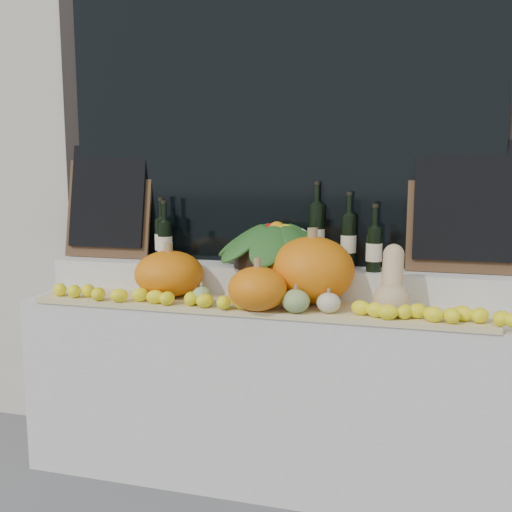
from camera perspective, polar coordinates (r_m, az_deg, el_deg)
storefront_facade at (r=3.47m, az=3.70°, el=20.68°), size 7.00×0.94×4.50m
display_sill at (r=2.90m, az=0.40°, el=-13.22°), size 2.30×0.55×0.88m
rear_tier at (r=2.89m, az=1.18°, el=-2.51°), size 2.30×0.25×0.16m
straw_bedding at (r=2.64m, az=-0.29°, el=-5.04°), size 2.10×0.32×0.02m
pumpkin_left at (r=2.81m, az=-8.69°, el=-1.74°), size 0.40×0.40×0.22m
pumpkin_right at (r=2.64m, az=5.63°, el=-1.40°), size 0.47×0.47×0.31m
pumpkin_center at (r=2.50m, az=0.15°, el=-3.28°), size 0.34×0.34×0.19m
butternut_squash at (r=2.49m, az=13.46°, el=-2.97°), size 0.15×0.21×0.29m
decorative_gourds at (r=2.50m, az=1.31°, el=-4.32°), size 0.68×0.15×0.15m
lemon_heap at (r=2.53m, az=-0.96°, el=-4.62°), size 2.20×0.16×0.06m
produce_bowl at (r=2.83m, az=2.11°, el=1.17°), size 0.66×0.66×0.23m
wine_bottle_far_left at (r=3.00m, az=-9.09°, el=1.44°), size 0.08×0.08×0.32m
wine_bottle_near_left at (r=3.06m, az=-9.38°, el=1.69°), size 0.08×0.08×0.33m
wine_bottle_tall at (r=2.87m, az=6.06°, el=2.16°), size 0.08×0.08×0.42m
wine_bottle_near_right at (r=2.82m, az=9.23°, el=1.53°), size 0.08×0.08×0.37m
wine_bottle_far_right at (r=2.74m, az=11.72°, el=0.70°), size 0.08×0.08×0.32m
chalkboard_left at (r=3.25m, az=-14.55°, el=5.54°), size 0.50×0.14×0.61m
chalkboard_right at (r=2.83m, az=19.99°, el=4.92°), size 0.50×0.14×0.61m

